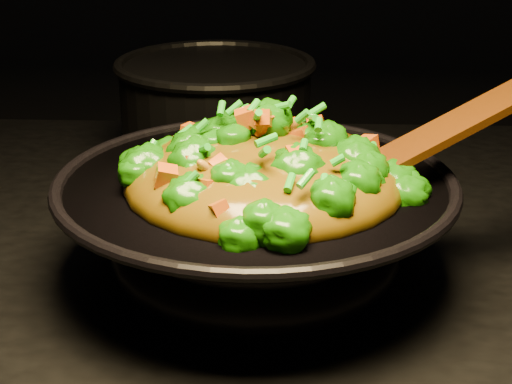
# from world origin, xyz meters

# --- Properties ---
(wok) EXTENTS (0.37, 0.37, 0.10)m
(wok) POSITION_xyz_m (0.02, -0.05, 0.95)
(wok) COLOR black
(wok) RESTS_ON stovetop
(stir_fry) EXTENTS (0.29, 0.29, 0.09)m
(stir_fry) POSITION_xyz_m (0.03, -0.06, 1.05)
(stir_fry) COLOR #186006
(stir_fry) RESTS_ON wok
(spatula) EXTENTS (0.27, 0.14, 0.12)m
(spatula) POSITION_xyz_m (0.20, -0.03, 1.05)
(spatula) COLOR #3D1005
(spatula) RESTS_ON wok
(back_pot) EXTENTS (0.26, 0.26, 0.14)m
(back_pot) POSITION_xyz_m (-0.04, 0.27, 0.97)
(back_pot) COLOR black
(back_pot) RESTS_ON stovetop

